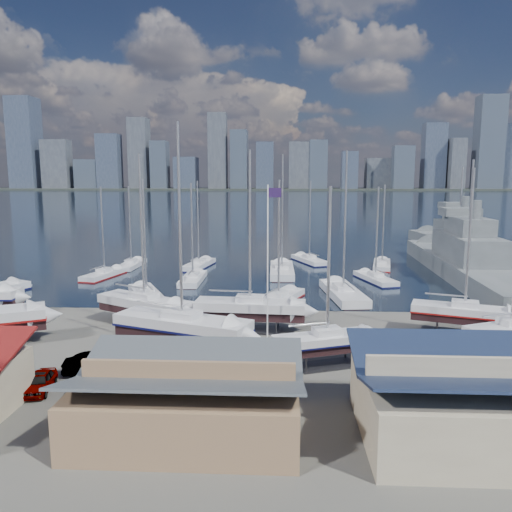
# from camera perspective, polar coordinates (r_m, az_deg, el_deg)

# --- Properties ---
(ground) EXTENTS (1400.00, 1400.00, 0.00)m
(ground) POSITION_cam_1_polar(r_m,az_deg,el_deg) (44.30, -3.82, -9.50)
(ground) COLOR #605E59
(ground) RESTS_ON ground
(water) EXTENTS (1400.00, 600.00, 0.40)m
(water) POSITION_cam_1_polar(r_m,az_deg,el_deg) (352.07, 2.11, 6.55)
(water) COLOR #19293B
(water) RESTS_ON ground
(far_shore) EXTENTS (1400.00, 80.00, 2.20)m
(far_shore) POSITION_cam_1_polar(r_m,az_deg,el_deg) (611.90, 2.47, 7.64)
(far_shore) COLOR #2D332D
(far_shore) RESTS_ON ground
(skyline) EXTENTS (639.14, 43.80, 107.69)m
(skyline) POSITION_cam_1_polar(r_m,az_deg,el_deg) (606.17, 1.74, 11.23)
(skyline) COLOR #475166
(skyline) RESTS_ON far_shore
(shed_grey) EXTENTS (12.60, 8.40, 4.17)m
(shed_grey) POSITION_cam_1_polar(r_m,az_deg,el_deg) (28.76, -7.73, -15.42)
(shed_grey) COLOR #8C6B4C
(shed_grey) RESTS_ON ground
(shed_blue) EXTENTS (13.65, 9.45, 4.71)m
(shed_blue) POSITION_cam_1_polar(r_m,az_deg,el_deg) (30.26, 24.71, -14.37)
(shed_blue) COLOR #BFB293
(shed_blue) RESTS_ON ground
(sailboat_cradle_2) EXTENTS (10.01, 7.26, 16.17)m
(sailboat_cradle_2) POSITION_cam_1_polar(r_m,az_deg,el_deg) (48.63, -12.63, -5.47)
(sailboat_cradle_2) COLOR #2D2D33
(sailboat_cradle_2) RESTS_ON ground
(sailboat_cradle_3) EXTENTS (11.76, 6.95, 18.19)m
(sailboat_cradle_3) POSITION_cam_1_polar(r_m,az_deg,el_deg) (40.77, -8.42, -8.00)
(sailboat_cradle_3) COLOR #2D2D33
(sailboat_cradle_3) RESTS_ON ground
(sailboat_cradle_4) EXTENTS (10.27, 3.56, 16.43)m
(sailboat_cradle_4) POSITION_cam_1_polar(r_m,az_deg,el_deg) (46.14, -0.68, -6.02)
(sailboat_cradle_4) COLOR #2D2D33
(sailboat_cradle_4) RESTS_ON ground
(sailboat_cradle_5) EXTENTS (8.46, 4.97, 13.41)m
(sailboat_cradle_5) POSITION_cam_1_polar(r_m,az_deg,el_deg) (38.00, 8.12, -9.64)
(sailboat_cradle_5) COLOR #2D2D33
(sailboat_cradle_5) RESTS_ON ground
(sailboat_cradle_6) EXTENTS (9.46, 5.44, 14.85)m
(sailboat_cradle_6) POSITION_cam_1_polar(r_m,az_deg,el_deg) (48.63, 22.73, -6.05)
(sailboat_cradle_6) COLOR #2D2D33
(sailboat_cradle_6) RESTS_ON ground
(sailboat_cradle_7) EXTENTS (8.17, 5.24, 13.20)m
(sailboat_cradle_7) POSITION_cam_1_polar(r_m,az_deg,el_deg) (45.03, 27.10, -7.61)
(sailboat_cradle_7) COLOR #2D2D33
(sailboat_cradle_7) RESTS_ON ground
(sailboat_moored_1) EXTENTS (4.50, 9.30, 13.40)m
(sailboat_moored_1) POSITION_cam_1_polar(r_m,az_deg,el_deg) (74.20, -16.91, -2.12)
(sailboat_moored_1) COLOR black
(sailboat_moored_1) RESTS_ON water
(sailboat_moored_2) EXTENTS (2.68, 8.89, 13.33)m
(sailboat_moored_2) POSITION_cam_1_polar(r_m,az_deg,el_deg) (81.17, -14.04, -1.07)
(sailboat_moored_2) COLOR black
(sailboat_moored_2) RESTS_ON water
(sailboat_moored_3) EXTENTS (6.71, 9.95, 14.55)m
(sailboat_moored_3) POSITION_cam_1_polar(r_m,az_deg,el_deg) (59.99, -12.39, -4.49)
(sailboat_moored_3) COLOR black
(sailboat_moored_3) RESTS_ON water
(sailboat_moored_4) EXTENTS (2.65, 9.28, 13.99)m
(sailboat_moored_4) POSITION_cam_1_polar(r_m,az_deg,el_deg) (68.15, -7.22, -2.74)
(sailboat_moored_4) COLOR black
(sailboat_moored_4) RESTS_ON water
(sailboat_moored_5) EXTENTS (4.30, 9.82, 14.21)m
(sailboat_moored_5) POSITION_cam_1_polar(r_m,az_deg,el_deg) (79.14, -6.56, -1.12)
(sailboat_moored_5) COLOR black
(sailboat_moored_5) RESTS_ON water
(sailboat_moored_6) EXTENTS (6.34, 9.94, 14.45)m
(sailboat_moored_6) POSITION_cam_1_polar(r_m,az_deg,el_deg) (56.52, 2.59, -5.11)
(sailboat_moored_6) COLOR black
(sailboat_moored_6) RESTS_ON water
(sailboat_moored_7) EXTENTS (3.52, 12.07, 18.16)m
(sailboat_moored_7) POSITION_cam_1_polar(r_m,az_deg,el_deg) (73.19, 2.97, -1.88)
(sailboat_moored_7) COLOR black
(sailboat_moored_7) RESTS_ON water
(sailboat_moored_8) EXTENTS (6.02, 9.79, 14.19)m
(sailboat_moored_8) POSITION_cam_1_polar(r_m,az_deg,el_deg) (83.62, 6.10, -0.58)
(sailboat_moored_8) COLOR black
(sailboat_moored_8) RESTS_ON water
(sailboat_moored_9) EXTENTS (4.82, 12.16, 17.86)m
(sailboat_moored_9) POSITION_cam_1_polar(r_m,az_deg,el_deg) (59.90, 9.93, -4.42)
(sailboat_moored_9) COLOR black
(sailboat_moored_9) RESTS_ON water
(sailboat_moored_10) EXTENTS (4.93, 9.35, 13.47)m
(sailboat_moored_10) POSITION_cam_1_polar(r_m,az_deg,el_deg) (69.85, 13.47, -2.65)
(sailboat_moored_10) COLOR black
(sailboat_moored_10) RESTS_ON water
(sailboat_moored_11) EXTENTS (4.36, 9.44, 13.61)m
(sailboat_moored_11) POSITION_cam_1_polar(r_m,az_deg,el_deg) (81.09, 14.19, -1.10)
(sailboat_moored_11) COLOR black
(sailboat_moored_11) RESTS_ON water
(naval_ship_east) EXTENTS (9.40, 46.29, 18.14)m
(naval_ship_east) POSITION_cam_1_polar(r_m,az_deg,el_deg) (77.03, 22.91, -1.02)
(naval_ship_east) COLOR slate
(naval_ship_east) RESTS_ON water
(naval_ship_west) EXTENTS (9.91, 38.97, 17.47)m
(naval_ship_west) POSITION_cam_1_polar(r_m,az_deg,el_deg) (105.25, 22.11, 1.51)
(naval_ship_west) COLOR slate
(naval_ship_west) RESTS_ON water
(car_a) EXTENTS (2.11, 3.99, 1.29)m
(car_a) POSITION_cam_1_polar(r_m,az_deg,el_deg) (36.85, -23.47, -13.06)
(car_a) COLOR gray
(car_a) RESTS_ON ground
(car_b) EXTENTS (4.75, 2.52, 1.49)m
(car_b) POSITION_cam_1_polar(r_m,az_deg,el_deg) (38.44, -17.84, -11.66)
(car_b) COLOR gray
(car_b) RESTS_ON ground
(car_c) EXTENTS (3.64, 5.16, 1.31)m
(car_c) POSITION_cam_1_polar(r_m,az_deg,el_deg) (35.52, 1.78, -13.11)
(car_c) COLOR gray
(car_c) RESTS_ON ground
(car_d) EXTENTS (3.18, 5.88, 1.62)m
(car_d) POSITION_cam_1_polar(r_m,az_deg,el_deg) (35.59, 15.29, -13.12)
(car_d) COLOR gray
(car_d) RESTS_ON ground
(flagpole) EXTENTS (1.18, 0.12, 13.44)m
(flagpole) POSITION_cam_1_polar(r_m,az_deg,el_deg) (42.43, 1.48, 0.58)
(flagpole) COLOR white
(flagpole) RESTS_ON ground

